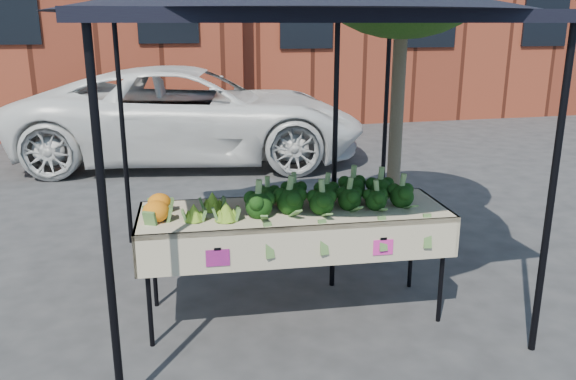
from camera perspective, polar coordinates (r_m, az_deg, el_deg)
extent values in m
plane|color=#2C2C2E|center=(4.95, -0.76, -11.56)|extent=(90.00, 90.00, 0.00)
cube|color=beige|center=(4.68, 0.57, -7.15)|extent=(2.45, 0.96, 0.90)
cube|color=#F22D8C|center=(4.12, -6.50, -6.85)|extent=(0.17, 0.01, 0.12)
cube|color=#E62B9F|center=(4.41, 9.50, -5.37)|extent=(0.17, 0.01, 0.12)
ellipsoid|color=black|center=(4.58, 3.86, -0.03)|extent=(1.37, 0.57, 0.26)
ellipsoid|color=#82B62D|center=(4.37, -7.85, -1.34)|extent=(0.43, 0.47, 0.20)
ellipsoid|color=orange|center=(4.44, -12.71, -1.47)|extent=(0.23, 0.43, 0.18)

